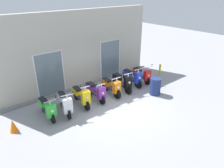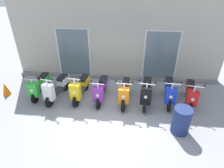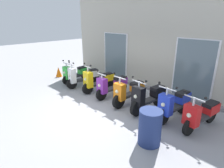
# 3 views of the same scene
# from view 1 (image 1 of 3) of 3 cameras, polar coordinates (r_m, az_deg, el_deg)

# --- Properties ---
(ground_plane) EXTENTS (40.00, 40.00, 0.00)m
(ground_plane) POSITION_cam_1_polar(r_m,az_deg,el_deg) (9.94, 1.10, -5.65)
(ground_plane) COLOR #939399
(storefront_facade) EXTENTS (9.19, 0.50, 4.10)m
(storefront_facade) POSITION_cam_1_polar(r_m,az_deg,el_deg) (11.36, -8.62, 8.98)
(storefront_facade) COLOR #B2AD9E
(storefront_facade) RESTS_ON ground_plane
(scooter_green) EXTENTS (0.59, 1.50, 1.13)m
(scooter_green) POSITION_cam_1_polar(r_m,az_deg,el_deg) (9.22, -17.48, -6.23)
(scooter_green) COLOR black
(scooter_green) RESTS_ON ground_plane
(scooter_white) EXTENTS (0.72, 1.60, 1.24)m
(scooter_white) POSITION_cam_1_polar(r_m,az_deg,el_deg) (9.33, -12.88, -5.08)
(scooter_white) COLOR black
(scooter_white) RESTS_ON ground_plane
(scooter_yellow) EXTENTS (0.56, 1.63, 1.27)m
(scooter_yellow) POSITION_cam_1_polar(r_m,az_deg,el_deg) (9.79, -8.48, -3.23)
(scooter_yellow) COLOR black
(scooter_yellow) RESTS_ON ground_plane
(scooter_purple) EXTENTS (0.53, 1.59, 1.14)m
(scooter_purple) POSITION_cam_1_polar(r_m,az_deg,el_deg) (10.17, -4.50, -1.96)
(scooter_purple) COLOR black
(scooter_purple) RESTS_ON ground_plane
(scooter_orange) EXTENTS (0.62, 1.57, 1.23)m
(scooter_orange) POSITION_cam_1_polar(r_m,az_deg,el_deg) (10.61, -0.23, -0.66)
(scooter_orange) COLOR black
(scooter_orange) RESTS_ON ground_plane
(scooter_black) EXTENTS (0.60, 1.66, 1.26)m
(scooter_black) POSITION_cam_1_polar(r_m,az_deg,el_deg) (11.09, 2.86, 0.63)
(scooter_black) COLOR black
(scooter_black) RESTS_ON ground_plane
(scooter_blue) EXTENTS (0.62, 1.61, 1.25)m
(scooter_blue) POSITION_cam_1_polar(r_m,az_deg,el_deg) (11.70, 5.66, 1.97)
(scooter_blue) COLOR black
(scooter_blue) RESTS_ON ground_plane
(scooter_red) EXTENTS (0.69, 1.57, 1.19)m
(scooter_red) POSITION_cam_1_polar(r_m,az_deg,el_deg) (12.27, 8.23, 2.69)
(scooter_red) COLOR black
(scooter_red) RESTS_ON ground_plane
(trash_bin) EXTENTS (0.56, 0.56, 0.90)m
(trash_bin) POSITION_cam_1_polar(r_m,az_deg,el_deg) (10.90, 11.85, -0.62)
(trash_bin) COLOR navy
(trash_bin) RESTS_ON ground_plane
(traffic_cone) EXTENTS (0.32, 0.32, 0.52)m
(traffic_cone) POSITION_cam_1_polar(r_m,az_deg,el_deg) (8.94, -25.61, -10.37)
(traffic_cone) COLOR orange
(traffic_cone) RESTS_ON ground_plane
(curb_bollard) EXTENTS (0.12, 0.12, 0.70)m
(curb_bollard) POSITION_cam_1_polar(r_m,az_deg,el_deg) (13.48, 13.06, 3.88)
(curb_bollard) COLOR yellow
(curb_bollard) RESTS_ON ground_plane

